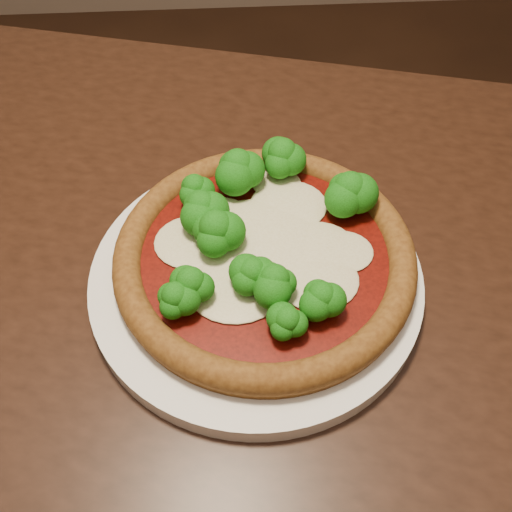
{
  "coord_description": "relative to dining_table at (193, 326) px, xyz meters",
  "views": [
    {
      "loc": [
        0.1,
        -0.21,
        1.17
      ],
      "look_at": [
        0.12,
        0.09,
        0.79
      ],
      "focal_mm": 40.0,
      "sensor_mm": 36.0,
      "label": 1
    }
  ],
  "objects": [
    {
      "name": "dining_table",
      "position": [
        0.0,
        0.0,
        0.0
      ],
      "size": [
        1.37,
        1.02,
        0.75
      ],
      "rotation": [
        0.0,
        0.0,
        -0.26
      ],
      "color": "black",
      "rests_on": "floor"
    },
    {
      "name": "plate",
      "position": [
        0.07,
        -0.02,
        0.11
      ],
      "size": [
        0.3,
        0.3,
        0.02
      ],
      "primitive_type": "cylinder",
      "color": "white",
      "rests_on": "dining_table"
    },
    {
      "name": "pizza",
      "position": [
        0.07,
        -0.01,
        0.14
      ],
      "size": [
        0.27,
        0.27,
        0.06
      ],
      "rotation": [
        0.0,
        0.0,
        -0.22
      ],
      "color": "brown",
      "rests_on": "plate"
    }
  ]
}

